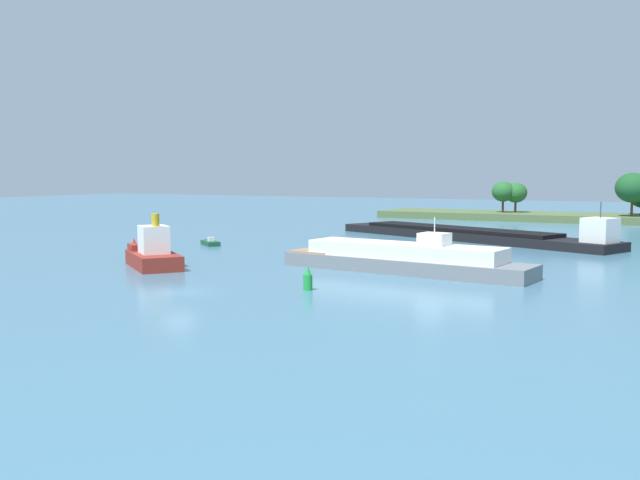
# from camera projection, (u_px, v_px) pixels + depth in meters

# --- Properties ---
(ground_plane) EXTENTS (400.00, 400.00, 0.00)m
(ground_plane) POSITION_uv_depth(u_px,v_px,m) (180.00, 292.00, 52.14)
(ground_plane) COLOR teal
(small_motorboat) EXTENTS (4.06, 3.01, 0.96)m
(small_motorboat) POSITION_uv_depth(u_px,v_px,m) (157.00, 237.00, 94.99)
(small_motorboat) COLOR #19472D
(small_motorboat) RESTS_ON ground
(cargo_barge) EXTENTS (41.59, 22.04, 5.70)m
(cargo_barge) POSITION_uv_depth(u_px,v_px,m) (472.00, 234.00, 93.05)
(cargo_barge) COLOR black
(cargo_barge) RESTS_ON ground
(white_riverboat) EXTENTS (23.92, 7.47, 5.10)m
(white_riverboat) POSITION_uv_depth(u_px,v_px,m) (404.00, 259.00, 62.86)
(white_riverboat) COLOR slate
(white_riverboat) RESTS_ON ground
(tugboat) EXTENTS (9.24, 8.26, 5.20)m
(tugboat) POSITION_uv_depth(u_px,v_px,m) (153.00, 253.00, 66.05)
(tugboat) COLOR maroon
(tugboat) RESTS_ON ground
(fishing_skiff) EXTENTS (3.83, 3.38, 1.04)m
(fishing_skiff) POSITION_uv_depth(u_px,v_px,m) (210.00, 243.00, 86.61)
(fishing_skiff) COLOR #19472D
(fishing_skiff) RESTS_ON ground
(channel_buoy_red) EXTENTS (0.70, 0.70, 1.90)m
(channel_buoy_red) POSITION_uv_depth(u_px,v_px,m) (134.00, 248.00, 76.24)
(channel_buoy_red) COLOR red
(channel_buoy_red) RESTS_ON ground
(channel_buoy_green) EXTENTS (0.70, 0.70, 1.90)m
(channel_buoy_green) POSITION_uv_depth(u_px,v_px,m) (308.00, 280.00, 53.03)
(channel_buoy_green) COLOR green
(channel_buoy_green) RESTS_ON ground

